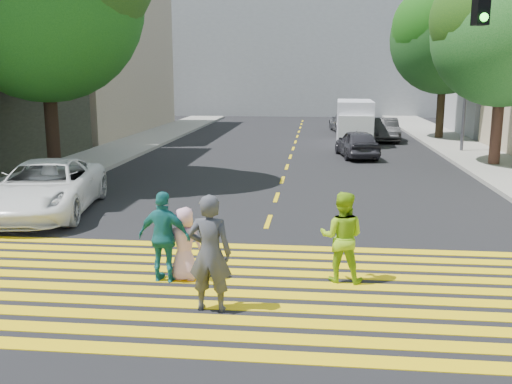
% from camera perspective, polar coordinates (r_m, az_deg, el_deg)
% --- Properties ---
extents(ground, '(120.00, 120.00, 0.00)m').
position_cam_1_polar(ground, '(9.14, -2.05, -12.47)').
color(ground, black).
extents(sidewalk_left, '(3.00, 40.00, 0.15)m').
position_cam_1_polar(sidewalk_left, '(31.98, -11.64, 4.83)').
color(sidewalk_left, gray).
rests_on(sidewalk_left, ground).
extents(sidewalk_right, '(3.00, 60.00, 0.15)m').
position_cam_1_polar(sidewalk_right, '(24.64, 23.27, 2.15)').
color(sidewalk_right, gray).
rests_on(sidewalk_right, ground).
extents(curb_red, '(0.20, 8.00, 0.16)m').
position_cam_1_polar(curb_red, '(16.80, -22.93, -1.85)').
color(curb_red, maroon).
rests_on(curb_red, ground).
extents(crosswalk, '(13.40, 5.30, 0.01)m').
position_cam_1_polar(crosswalk, '(10.30, -1.04, -9.56)').
color(crosswalk, yellow).
rests_on(crosswalk, ground).
extents(lane_line, '(0.12, 34.40, 0.01)m').
position_cam_1_polar(lane_line, '(31.00, 3.85, 4.71)').
color(lane_line, yellow).
rests_on(lane_line, ground).
extents(building_left_tan, '(12.00, 16.00, 10.00)m').
position_cam_1_polar(building_left_tan, '(40.15, -19.77, 12.78)').
color(building_left_tan, tan).
rests_on(building_left_tan, ground).
extents(backdrop_block, '(30.00, 8.00, 12.00)m').
position_cam_1_polar(backdrop_block, '(56.31, 5.03, 13.90)').
color(backdrop_block, gray).
rests_on(backdrop_block, ground).
extents(tree_right_near, '(6.44, 5.99, 8.26)m').
position_cam_1_polar(tree_right_near, '(25.27, 23.80, 14.90)').
color(tree_right_near, '#472B24').
rests_on(tree_right_near, ground).
extents(tree_right_far, '(8.08, 8.08, 8.93)m').
position_cam_1_polar(tree_right_far, '(35.01, 18.50, 14.83)').
color(tree_right_far, black).
rests_on(tree_right_far, ground).
extents(pedestrian_man, '(0.71, 0.48, 1.91)m').
position_cam_1_polar(pedestrian_man, '(9.12, -4.64, -6.11)').
color(pedestrian_man, '#3F4047').
rests_on(pedestrian_man, ground).
extents(pedestrian_woman, '(0.90, 0.75, 1.68)m').
position_cam_1_polar(pedestrian_woman, '(10.51, 8.59, -4.47)').
color(pedestrian_woman, '#8CC319').
rests_on(pedestrian_woman, ground).
extents(pedestrian_child, '(0.72, 0.51, 1.38)m').
position_cam_1_polar(pedestrian_child, '(10.57, -7.15, -5.18)').
color(pedestrian_child, '#EEACC9').
rests_on(pedestrian_child, ground).
extents(pedestrian_extra, '(1.03, 0.54, 1.68)m').
position_cam_1_polar(pedestrian_extra, '(10.51, -9.15, -4.47)').
color(pedestrian_extra, '#1C7075').
rests_on(pedestrian_extra, ground).
extents(white_sedan, '(3.20, 5.51, 1.44)m').
position_cam_1_polar(white_sedan, '(16.52, -20.29, 0.42)').
color(white_sedan, white).
rests_on(white_sedan, ground).
extents(dark_car_near, '(2.07, 3.97, 1.29)m').
position_cam_1_polar(dark_car_near, '(26.61, 10.08, 4.80)').
color(dark_car_near, '#26252B').
rests_on(dark_car_near, ground).
extents(silver_car, '(2.41, 4.82, 1.35)m').
position_cam_1_polar(silver_car, '(38.54, 9.06, 6.94)').
color(silver_car, gray).
rests_on(silver_car, ground).
extents(dark_car_parked, '(1.41, 3.96, 1.30)m').
position_cam_1_polar(dark_car_parked, '(33.67, 12.78, 6.10)').
color(dark_car_parked, black).
rests_on(dark_car_parked, ground).
extents(white_van, '(2.03, 5.04, 2.35)m').
position_cam_1_polar(white_van, '(31.83, 9.82, 6.76)').
color(white_van, silver).
rests_on(white_van, ground).
extents(street_lamp, '(1.86, 0.61, 8.29)m').
position_cam_1_polar(street_lamp, '(29.17, 20.12, 12.97)').
color(street_lamp, '#4C4C57').
rests_on(street_lamp, ground).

